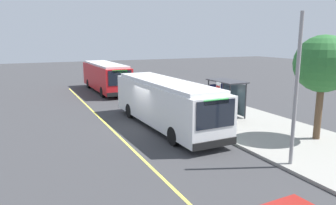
{
  "coord_description": "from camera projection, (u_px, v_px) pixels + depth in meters",
  "views": [
    {
      "loc": [
        18.24,
        -7.01,
        5.49
      ],
      "look_at": [
        1.44,
        0.82,
        1.74
      ],
      "focal_mm": 34.08,
      "sensor_mm": 36.0,
      "label": 1
    }
  ],
  "objects": [
    {
      "name": "street_tree_near_shelter",
      "position": [
        323.0,
        64.0,
        16.48
      ],
      "size": [
        2.98,
        2.98,
        5.53
      ],
      "color": "brown",
      "rests_on": "sidewalk_curb"
    },
    {
      "name": "lane_stripe_center",
      "position": [
        113.0,
        130.0,
        19.28
      ],
      "size": [
        36.0,
        0.14,
        0.01
      ],
      "primitive_type": "cube",
      "color": "#E0D64C",
      "rests_on": "ground_plane"
    },
    {
      "name": "pedestrian_commuter",
      "position": [
        212.0,
        102.0,
        22.17
      ],
      "size": [
        0.24,
        0.4,
        1.69
      ],
      "color": "#282D47",
      "rests_on": "sidewalk_curb"
    },
    {
      "name": "transit_bus_second",
      "position": [
        106.0,
        76.0,
        33.03
      ],
      "size": [
        10.26,
        2.69,
        2.95
      ],
      "color": "red",
      "rests_on": "ground_plane"
    },
    {
      "name": "transit_bus_main",
      "position": [
        165.0,
        102.0,
        19.74
      ],
      "size": [
        10.93,
        2.92,
        2.95
      ],
      "color": "white",
      "rests_on": "ground_plane"
    },
    {
      "name": "route_sign_post",
      "position": [
        218.0,
        98.0,
        19.03
      ],
      "size": [
        0.44,
        0.08,
        2.8
      ],
      "color": "#333338",
      "rests_on": "sidewalk_curb"
    },
    {
      "name": "bus_shelter",
      "position": [
        227.0,
        90.0,
        22.3
      ],
      "size": [
        2.9,
        1.6,
        2.48
      ],
      "color": "#333338",
      "rests_on": "sidewalk_curb"
    },
    {
      "name": "waiting_bench",
      "position": [
        226.0,
        109.0,
        22.3
      ],
      "size": [
        1.6,
        0.48,
        0.95
      ],
      "color": "brown",
      "rests_on": "sidewalk_curb"
    },
    {
      "name": "sidewalk_curb",
      "position": [
        225.0,
        116.0,
        22.66
      ],
      "size": [
        44.0,
        6.4,
        0.15
      ],
      "primitive_type": "cube",
      "color": "gray",
      "rests_on": "ground_plane"
    },
    {
      "name": "utility_pole",
      "position": [
        296.0,
        91.0,
        13.18
      ],
      "size": [
        0.16,
        0.16,
        6.4
      ],
      "primitive_type": "cylinder",
      "color": "gray",
      "rests_on": "sidewalk_curb"
    },
    {
      "name": "ground_plane",
      "position": [
        147.0,
        126.0,
        20.19
      ],
      "size": [
        120.0,
        120.0,
        0.0
      ],
      "primitive_type": "plane",
      "color": "#38383A"
    }
  ]
}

